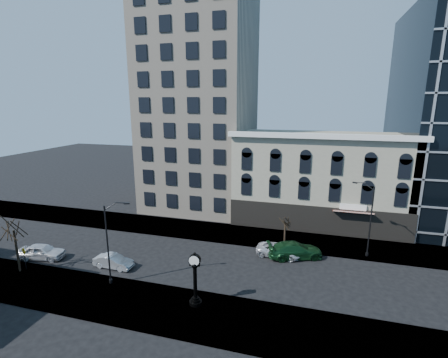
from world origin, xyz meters
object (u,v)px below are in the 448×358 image
(warning_sign, at_px, (24,255))
(car_near_a, at_px, (42,252))
(car_near_b, at_px, (114,261))
(street_clock, at_px, (195,281))
(street_lamp_near, at_px, (112,222))

(warning_sign, height_order, car_near_a, warning_sign)
(warning_sign, xyz_separation_m, car_near_b, (7.85, 2.90, -1.06))
(warning_sign, bearing_deg, street_clock, 18.01)
(street_clock, distance_m, car_near_a, 18.71)
(street_clock, height_order, warning_sign, street_clock)
(street_lamp_near, height_order, car_near_b, street_lamp_near)
(car_near_a, bearing_deg, warning_sign, 179.94)
(street_clock, bearing_deg, warning_sign, 170.54)
(street_clock, xyz_separation_m, car_near_a, (-18.38, 3.21, -1.39))
(car_near_a, bearing_deg, car_near_b, -98.41)
(street_clock, bearing_deg, street_lamp_near, 164.98)
(car_near_a, bearing_deg, street_clock, -110.98)
(street_clock, bearing_deg, car_near_b, 153.06)
(car_near_b, bearing_deg, car_near_a, 94.01)
(street_lamp_near, distance_m, car_near_a, 11.81)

